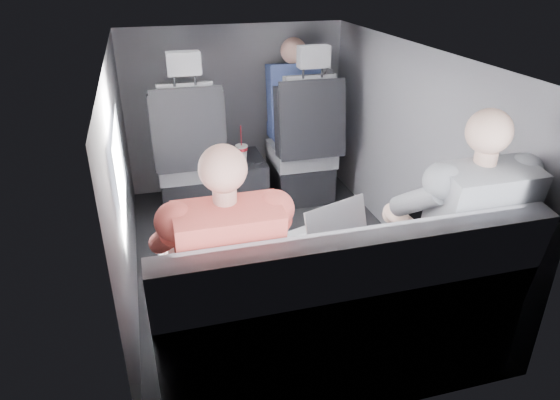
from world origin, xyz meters
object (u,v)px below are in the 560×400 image
object	(u,v)px
rear_bench	(337,326)
passenger_front_right	(293,102)
front_seat_left	(190,165)
laptop_black	(430,219)
laptop_white	(206,251)
passenger_rear_right	(454,233)
center_console	(248,181)
soda_cup	(242,153)
passenger_rear_left	(225,272)
front_seat_right	(303,154)
laptop_silver	(329,232)

from	to	relation	value
rear_bench	passenger_front_right	xyz separation A→B (m)	(0.44, 2.16, 0.45)
front_seat_left	laptop_black	size ratio (longest dim) A/B	3.42
laptop_white	passenger_rear_right	size ratio (longest dim) A/B	0.35
rear_bench	passenger_front_right	world-z (taller)	passenger_front_right
center_console	laptop_black	bearing A→B (deg)	-70.29
rear_bench	soda_cup	distance (m)	1.88
passenger_rear_left	soda_cup	bearing A→B (deg)	76.42
rear_bench	passenger_rear_right	size ratio (longest dim) A/B	1.25
center_console	passenger_rear_left	size ratio (longest dim) A/B	0.39
rear_bench	laptop_white	world-z (taller)	rear_bench
front_seat_right	passenger_rear_left	distance (m)	2.05
rear_bench	laptop_white	xyz separation A→B (m)	(-0.54, 0.27, 0.33)
laptop_black	passenger_rear_right	world-z (taller)	passenger_rear_right
laptop_silver	passenger_front_right	xyz separation A→B (m)	(0.38, 1.87, 0.12)
front_seat_right	laptop_white	distance (m)	1.92
front_seat_left	passenger_rear_left	world-z (taller)	front_seat_left
soda_cup	laptop_black	bearing A→B (deg)	-67.79
soda_cup	front_seat_left	bearing A→B (deg)	176.11
soda_cup	passenger_front_right	world-z (taller)	passenger_front_right
front_seat_right	laptop_black	bearing A→B (deg)	-84.90
front_seat_left	rear_bench	size ratio (longest dim) A/B	0.79
laptop_white	laptop_silver	distance (m)	0.59
center_console	soda_cup	bearing A→B (deg)	-130.06
laptop_black	laptop_white	bearing A→B (deg)	-179.38
front_seat_left	soda_cup	size ratio (longest dim) A/B	4.43
front_seat_right	passenger_rear_left	xyz separation A→B (m)	(-0.94, -1.81, 0.23)
center_console	laptop_black	xyz separation A→B (m)	(0.59, -1.66, 0.43)
front_seat_left	laptop_silver	bearing A→B (deg)	-72.73
front_seat_left	passenger_front_right	size ratio (longest dim) A/B	1.52
front_seat_right	soda_cup	bearing A→B (deg)	-176.97
center_console	laptop_white	bearing A→B (deg)	-107.89
rear_bench	soda_cup	bearing A→B (deg)	91.71
front_seat_left	laptop_black	distance (m)	1.94
center_console	laptop_silver	world-z (taller)	laptop_silver
laptop_silver	passenger_front_right	world-z (taller)	passenger_front_right
laptop_white	passenger_front_right	size ratio (longest dim) A/B	0.54
center_console	passenger_front_right	bearing A→B (deg)	26.51
soda_cup	laptop_white	xyz separation A→B (m)	(-0.48, -1.61, 0.16)
passenger_rear_left	passenger_front_right	xyz separation A→B (m)	(0.92, 2.06, 0.12)
laptop_silver	passenger_rear_right	bearing A→B (deg)	-18.99
laptop_white	passenger_rear_left	size ratio (longest dim) A/B	0.36
front_seat_right	passenger_rear_left	bearing A→B (deg)	-117.38
soda_cup	laptop_silver	distance (m)	1.60
front_seat_left	laptop_black	xyz separation A→B (m)	(1.04, -1.62, 0.23)
laptop_white	center_console	bearing A→B (deg)	72.11
rear_bench	passenger_front_right	distance (m)	2.25
passenger_rear_right	center_console	bearing A→B (deg)	108.21
soda_cup	passenger_rear_left	world-z (taller)	passenger_rear_left
passenger_rear_right	front_seat_left	bearing A→B (deg)	120.34
center_console	laptop_black	size ratio (longest dim) A/B	1.30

